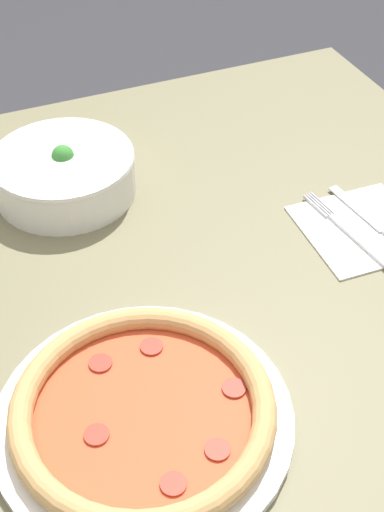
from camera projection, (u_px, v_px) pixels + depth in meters
name	position (u px, v px, depth m)	size (l,w,h in m)	color
dining_table	(178.00, 321.00, 1.00)	(1.02, 0.93, 0.72)	#706B4C
pizza	(143.00, 413.00, 0.74)	(0.32, 0.32, 0.04)	white
bowl	(64.00, 172.00, 1.02)	(0.21, 0.21, 0.08)	white
napkin	(362.00, 229.00, 0.98)	(0.17, 0.17, 0.00)	white
fork	(348.00, 232.00, 0.97)	(0.03, 0.19, 0.00)	silver
knife	(379.00, 227.00, 0.98)	(0.03, 0.19, 0.01)	silver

